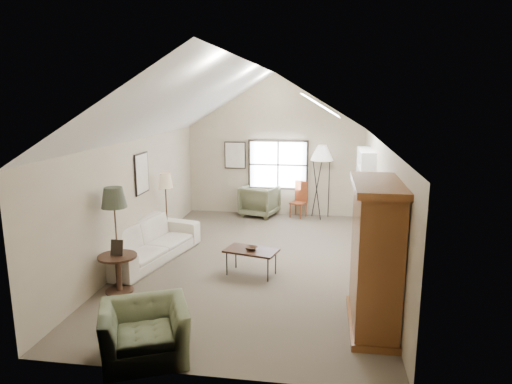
# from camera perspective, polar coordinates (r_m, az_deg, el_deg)

# --- Properties ---
(room_shell) EXTENTS (5.01, 8.01, 4.00)m
(room_shell) POSITION_cam_1_polar(r_m,az_deg,el_deg) (8.99, -0.39, 10.80)
(room_shell) COLOR brown
(room_shell) RESTS_ON ground
(window) EXTENTS (1.72, 0.08, 1.42)m
(window) POSITION_cam_1_polar(r_m,az_deg,el_deg) (13.05, 2.77, 3.42)
(window) COLOR black
(window) RESTS_ON room_shell
(skylight) EXTENTS (0.80, 1.20, 0.52)m
(skylight) POSITION_cam_1_polar(r_m,az_deg,el_deg) (9.78, 8.14, 10.86)
(skylight) COLOR white
(skylight) RESTS_ON room_shell
(wall_art) EXTENTS (1.97, 3.71, 0.88)m
(wall_art) POSITION_cam_1_polar(r_m,az_deg,el_deg) (11.43, -8.21, 3.49)
(wall_art) COLOR black
(wall_art) RESTS_ON room_shell
(armoire) EXTENTS (0.60, 1.50, 2.20)m
(armoire) POSITION_cam_1_polar(r_m,az_deg,el_deg) (6.92, 14.68, -7.78)
(armoire) COLOR brown
(armoire) RESTS_ON ground
(tv_alcove) EXTENTS (0.32, 1.30, 2.10)m
(tv_alcove) POSITION_cam_1_polar(r_m,az_deg,el_deg) (10.76, 13.40, -0.37)
(tv_alcove) COLOR white
(tv_alcove) RESTS_ON ground
(media_console) EXTENTS (0.34, 1.18, 0.60)m
(media_console) POSITION_cam_1_polar(r_m,az_deg,el_deg) (10.97, 13.08, -4.71)
(media_console) COLOR #382316
(media_console) RESTS_ON ground
(tv_panel) EXTENTS (0.05, 0.90, 0.55)m
(tv_panel) POSITION_cam_1_polar(r_m,az_deg,el_deg) (10.81, 13.23, -1.56)
(tv_panel) COLOR black
(tv_panel) RESTS_ON media_console
(sofa) EXTENTS (1.62, 2.85, 0.78)m
(sofa) POSITION_cam_1_polar(r_m,az_deg,el_deg) (9.86, -13.37, -6.08)
(sofa) COLOR beige
(sofa) RESTS_ON ground
(armchair_near) EXTENTS (1.41, 1.34, 0.72)m
(armchair_near) POSITION_cam_1_polar(r_m,az_deg,el_deg) (6.42, -13.74, -16.60)
(armchair_near) COLOR #68714F
(armchair_near) RESTS_ON ground
(armchair_far) EXTENTS (1.18, 1.19, 0.88)m
(armchair_far) POSITION_cam_1_polar(r_m,az_deg,el_deg) (13.05, 0.47, -1.09)
(armchair_far) COLOR #595A3F
(armchair_far) RESTS_ON ground
(coffee_table) EXTENTS (1.09, 0.78, 0.50)m
(coffee_table) POSITION_cam_1_polar(r_m,az_deg,el_deg) (8.87, -0.60, -8.76)
(coffee_table) COLOR #331E14
(coffee_table) RESTS_ON ground
(bowl) EXTENTS (0.29, 0.29, 0.06)m
(bowl) POSITION_cam_1_polar(r_m,az_deg,el_deg) (8.77, -0.60, -7.04)
(bowl) COLOR #3A2318
(bowl) RESTS_ON coffee_table
(side_table) EXTENTS (0.80, 0.80, 0.67)m
(side_table) POSITION_cam_1_polar(r_m,az_deg,el_deg) (8.46, -16.80, -9.73)
(side_table) COLOR #382216
(side_table) RESTS_ON ground
(side_chair) EXTENTS (0.52, 0.52, 1.02)m
(side_chair) POSITION_cam_1_polar(r_m,az_deg,el_deg) (12.93, 5.32, -0.95)
(side_chair) COLOR brown
(side_chair) RESTS_ON ground
(tripod_lamp) EXTENTS (0.80, 0.80, 2.10)m
(tripod_lamp) POSITION_cam_1_polar(r_m,az_deg,el_deg) (12.78, 8.13, 1.31)
(tripod_lamp) COLOR silver
(tripod_lamp) RESTS_ON ground
(dark_lamp) EXTENTS (0.54, 0.54, 1.87)m
(dark_lamp) POSITION_cam_1_polar(r_m,az_deg,el_deg) (8.48, -17.06, -5.42)
(dark_lamp) COLOR #2A2D20
(dark_lamp) RESTS_ON ground
(tan_lamp) EXTENTS (0.40, 0.40, 1.68)m
(tan_lamp) POSITION_cam_1_polar(r_m,az_deg,el_deg) (10.81, -11.14, -1.90)
(tan_lamp) COLOR tan
(tan_lamp) RESTS_ON ground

